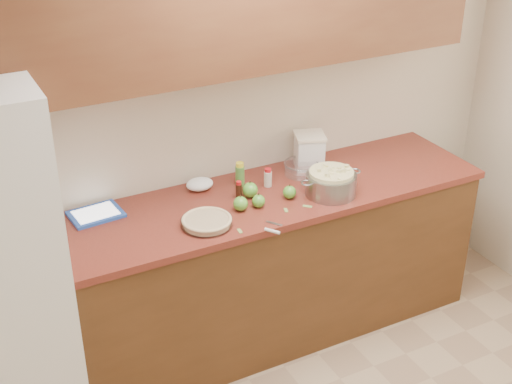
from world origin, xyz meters
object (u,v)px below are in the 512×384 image
pie (207,222)px  tablet (96,214)px  colander (331,183)px  flour_canister (309,151)px

pie → tablet: 0.59m
tablet → pie: bearing=-42.0°
colander → flour_canister: bearing=78.7°
colander → flour_canister: (0.07, 0.34, 0.04)m
flour_canister → pie: bearing=-157.0°
pie → colander: size_ratio=0.71×
colander → flour_canister: flour_canister is taller
pie → flour_canister: 0.88m
pie → tablet: pie is taller
flour_canister → colander: bearing=-101.3°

